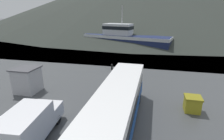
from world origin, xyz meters
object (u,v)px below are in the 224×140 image
(delivery_van, at_px, (30,124))
(dock_kiosk, at_px, (27,80))
(small_boat, at_px, (188,48))
(tour_bus, at_px, (117,107))
(storage_bin, at_px, (192,104))
(fishing_boat, at_px, (124,38))

(delivery_van, distance_m, dock_kiosk, 8.35)
(dock_kiosk, xyz_separation_m, small_boat, (20.71, 26.70, -0.93))
(small_boat, bearing_deg, tour_bus, -177.94)
(tour_bus, distance_m, delivery_van, 5.86)
(tour_bus, xyz_separation_m, small_boat, (10.14, 31.00, -1.42))
(storage_bin, xyz_separation_m, dock_kiosk, (-16.37, 0.37, 0.65))
(storage_bin, distance_m, small_boat, 27.42)
(small_boat, bearing_deg, delivery_van, 175.15)
(tour_bus, bearing_deg, dock_kiosk, 159.09)
(fishing_boat, distance_m, storage_bin, 29.95)
(tour_bus, relative_size, storage_bin, 9.13)
(delivery_van, xyz_separation_m, small_boat, (15.52, 33.24, -0.81))
(tour_bus, bearing_deg, storage_bin, 35.40)
(tour_bus, distance_m, small_boat, 32.65)
(tour_bus, bearing_deg, small_boat, 73.14)
(fishing_boat, relative_size, storage_bin, 15.95)
(delivery_van, relative_size, small_boat, 0.76)
(delivery_van, bearing_deg, storage_bin, 23.65)
(fishing_boat, bearing_deg, storage_bin, 34.11)
(tour_bus, height_order, fishing_boat, fishing_boat)
(storage_bin, bearing_deg, fishing_boat, 110.20)
(fishing_boat, xyz_separation_m, small_boat, (14.67, -1.01, -1.69))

